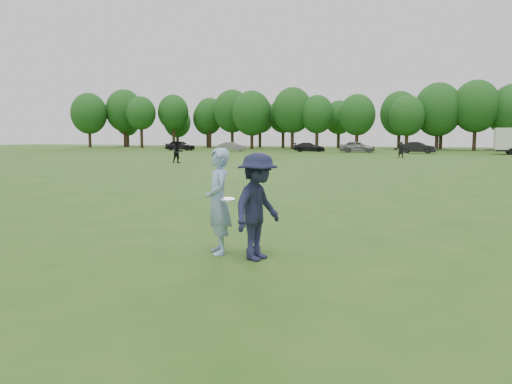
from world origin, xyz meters
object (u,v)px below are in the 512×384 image
defender (258,207)px  car_a (180,145)px  player_far_a (178,152)px  car_b (232,147)px  player_far_d (401,150)px  car_e (357,147)px  car_f (418,148)px  thrower (218,201)px  car_d (309,147)px

defender → car_a: 69.58m
player_far_a → car_b: bearing=54.5°
player_far_d → car_e: player_far_d is taller
player_far_d → car_f: 14.94m
car_a → thrower: bearing=-153.2°
car_b → car_d: size_ratio=0.89×
car_b → car_d: bearing=-88.2°
car_e → car_f: (7.71, -0.19, -0.05)m
player_far_a → car_a: bearing=67.9°
car_e → player_far_a: bearing=159.4°
thrower → player_far_a: (-16.26, 28.09, -0.10)m
car_e → player_far_d: bearing=-159.0°
car_d → defender: bearing=-174.7°
car_a → player_far_a: bearing=-154.1°
car_b → car_f: 26.10m
defender → car_b: bearing=35.8°
car_a → car_d: bearing=-90.9°
player_far_d → car_d: 21.47m
thrower → defender: thrower is taller
defender → player_far_d: size_ratio=1.17×
thrower → car_b: (-24.51, 59.56, -0.34)m
player_far_a → car_a: 36.55m
car_b → car_f: car_f is taller
player_far_d → car_b: player_far_d is taller
defender → car_f: (0.73, 59.28, -0.23)m
player_far_a → car_e: (10.14, 31.18, -0.12)m
thrower → car_a: bearing=175.1°
player_far_d → car_a: player_far_d is taller
player_far_d → car_d: (-13.61, 16.61, -0.18)m
car_b → car_f: size_ratio=0.89×
car_d → car_b: bearing=88.5°
car_d → car_f: 14.82m
car_d → car_f: size_ratio=0.99×
thrower → player_far_a: 32.45m
defender → car_d: 62.57m
car_f → player_far_d: bearing=-178.7°
car_e → car_f: car_e is taller
player_far_d → defender: bearing=-93.2°
car_b → defender: bearing=-161.4°
car_b → car_e: size_ratio=0.86×
thrower → car_e: (-6.12, 59.27, -0.21)m
player_far_a → player_far_d: size_ratio=1.10×
player_far_a → car_f: bearing=9.9°
thrower → car_b: 64.41m
player_far_d → car_a: 37.60m
thrower → car_b: thrower is taller
defender → player_far_a: 33.06m
defender → player_far_d: (-0.39, 44.38, -0.14)m
car_f → car_b: bearing=94.5°
player_far_a → car_d: bearing=34.3°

